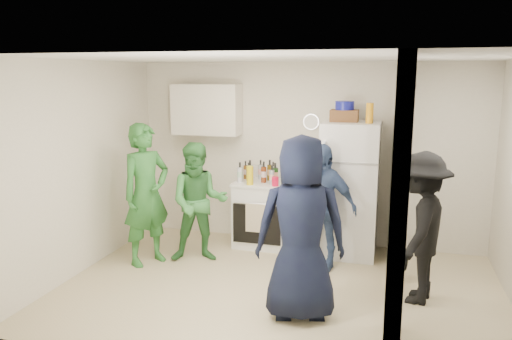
{
  "coord_description": "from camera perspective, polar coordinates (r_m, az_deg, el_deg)",
  "views": [
    {
      "loc": [
        1.14,
        -5.04,
        2.35
      ],
      "look_at": [
        -0.37,
        0.4,
        1.25
      ],
      "focal_mm": 35.0,
      "sensor_mm": 36.0,
      "label": 1
    }
  ],
  "objects": [
    {
      "name": "ceiling",
      "position": [
        5.17,
        2.86,
        12.67
      ],
      "size": [
        4.8,
        4.8,
        0.0
      ],
      "primitive_type": "plane",
      "rotation": [
        3.14,
        0.0,
        0.0
      ],
      "color": "white",
      "rests_on": "wall_back"
    },
    {
      "name": "bottle_a",
      "position": [
        6.95,
        -1.2,
        0.01
      ],
      "size": [
        0.06,
        0.06,
        0.25
      ],
      "primitive_type": "cylinder",
      "color": "brown",
      "rests_on": "stove"
    },
    {
      "name": "bottle_h",
      "position": [
        6.74,
        -1.84,
        -0.26
      ],
      "size": [
        0.07,
        0.07,
        0.27
      ],
      "primitive_type": "cylinder",
      "color": "silver",
      "rests_on": "stove"
    },
    {
      "name": "bottle_f",
      "position": [
        6.72,
        2.22,
        -0.31
      ],
      "size": [
        0.08,
        0.08,
        0.27
      ],
      "primitive_type": "cylinder",
      "color": "#193A15",
      "rests_on": "stove"
    },
    {
      "name": "wicker_basket",
      "position": [
        6.48,
        10.07,
        6.13
      ],
      "size": [
        0.35,
        0.25,
        0.15
      ],
      "primitive_type": "cube",
      "color": "brown",
      "rests_on": "fridge"
    },
    {
      "name": "yellow_cup_stack_top",
      "position": [
        6.31,
        12.86,
        6.35
      ],
      "size": [
        0.09,
        0.09,
        0.25
      ],
      "primitive_type": "cylinder",
      "color": "orange",
      "rests_on": "fridge"
    },
    {
      "name": "partition_pier_front",
      "position": [
        4.09,
        15.83,
        -4.99
      ],
      "size": [
        0.12,
        1.2,
        2.5
      ],
      "primitive_type": "cube",
      "color": "silver",
      "rests_on": "floor"
    },
    {
      "name": "bottle_d",
      "position": [
        6.72,
        0.88,
        -0.24
      ],
      "size": [
        0.07,
        0.07,
        0.29
      ],
      "primitive_type": "cylinder",
      "color": "maroon",
      "rests_on": "stove"
    },
    {
      "name": "person_green_left",
      "position": [
        6.29,
        -12.42,
        -2.75
      ],
      "size": [
        0.69,
        0.77,
        1.76
      ],
      "primitive_type": "imported",
      "rotation": [
        0.0,
        0.0,
        1.05
      ],
      "color": "#31762F",
      "rests_on": "floor"
    },
    {
      "name": "bottle_l",
      "position": [
        6.6,
        1.83,
        -0.58
      ],
      "size": [
        0.07,
        0.07,
        0.26
      ],
      "primitive_type": "cylinder",
      "color": "#909A9E",
      "rests_on": "stove"
    },
    {
      "name": "bottle_c",
      "position": [
        6.94,
        0.53,
        0.05
      ],
      "size": [
        0.06,
        0.06,
        0.27
      ],
      "primitive_type": "cylinder",
      "color": "#A6ADB4",
      "rests_on": "stove"
    },
    {
      "name": "bottle_e",
      "position": [
        6.9,
        1.97,
        -0.1
      ],
      "size": [
        0.06,
        0.06,
        0.25
      ],
      "primitive_type": "cylinder",
      "color": "#A4AFB6",
      "rests_on": "stove"
    },
    {
      "name": "wall_left",
      "position": [
        6.26,
        -19.22,
        0.28
      ],
      "size": [
        0.0,
        3.4,
        3.4
      ],
      "primitive_type": "plane",
      "rotation": [
        1.57,
        0.0,
        1.57
      ],
      "color": "silver",
      "rests_on": "floor"
    },
    {
      "name": "bottle_j",
      "position": [
        6.61,
        3.24,
        -0.51
      ],
      "size": [
        0.08,
        0.08,
        0.27
      ],
      "primitive_type": "cylinder",
      "color": "#226427",
      "rests_on": "stove"
    },
    {
      "name": "person_navy",
      "position": [
        4.79,
        5.17,
        -6.64
      ],
      "size": [
        1.0,
        0.78,
        1.8
      ],
      "primitive_type": "imported",
      "rotation": [
        0.0,
        0.0,
        -2.88
      ],
      "color": "black",
      "rests_on": "floor"
    },
    {
      "name": "bottle_b",
      "position": [
        6.74,
        -0.69,
        -0.13
      ],
      "size": [
        0.08,
        0.08,
        0.3
      ],
      "primitive_type": "cylinder",
      "color": "#194D1C",
      "rests_on": "stove"
    },
    {
      "name": "person_nook",
      "position": [
        5.42,
        18.24,
        -6.29
      ],
      "size": [
        0.82,
        1.13,
        1.58
      ],
      "primitive_type": "imported",
      "rotation": [
        0.0,
        0.0,
        -1.82
      ],
      "color": "black",
      "rests_on": "floor"
    },
    {
      "name": "bottle_i",
      "position": [
        6.85,
        1.58,
        -0.02
      ],
      "size": [
        0.07,
        0.07,
        0.29
      ],
      "primitive_type": "cylinder",
      "color": "#5A460F",
      "rests_on": "stove"
    },
    {
      "name": "partition_pier_back",
      "position": [
        6.24,
        15.84,
        0.44
      ],
      "size": [
        0.12,
        1.2,
        2.5
      ],
      "primitive_type": "cube",
      "color": "silver",
      "rests_on": "floor"
    },
    {
      "name": "floor",
      "position": [
        5.68,
        2.61,
        -13.44
      ],
      "size": [
        4.8,
        4.8,
        0.0
      ],
      "primitive_type": "plane",
      "color": "tan",
      "rests_on": "ground"
    },
    {
      "name": "blue_bowl",
      "position": [
        6.47,
        10.11,
        7.28
      ],
      "size": [
        0.24,
        0.24,
        0.11
      ],
      "primitive_type": "cylinder",
      "color": "navy",
      "rests_on": "wicker_basket"
    },
    {
      "name": "person_denim",
      "position": [
        6.09,
        7.42,
        -4.14
      ],
      "size": [
        0.96,
        0.58,
        1.53
      ],
      "primitive_type": "imported",
      "rotation": [
        0.0,
        0.0,
        -0.25
      ],
      "color": "#364C77",
      "rests_on": "floor"
    },
    {
      "name": "bottle_k",
      "position": [
        6.85,
        -0.82,
        -0.18
      ],
      "size": [
        0.07,
        0.07,
        0.25
      ],
      "primitive_type": "cylinder",
      "color": "olive",
      "rests_on": "stove"
    },
    {
      "name": "bottle_g",
      "position": [
        6.85,
        3.15,
        0.12
      ],
      "size": [
        0.06,
        0.06,
        0.32
      ],
      "primitive_type": "cylinder",
      "color": "olive",
      "rests_on": "stove"
    },
    {
      "name": "person_green_center",
      "position": [
        6.3,
        -6.56,
        -3.71
      ],
      "size": [
        0.88,
        0.78,
        1.51
      ],
      "primitive_type": "imported",
      "rotation": [
        0.0,
        0.0,
        0.33
      ],
      "color": "#3A8442",
      "rests_on": "floor"
    },
    {
      "name": "wall_back",
      "position": [
        6.93,
        5.87,
        1.82
      ],
      "size": [
        4.8,
        0.0,
        4.8
      ],
      "primitive_type": "plane",
      "rotation": [
        1.57,
        0.0,
        0.0
      ],
      "color": "silver",
      "rests_on": "floor"
    },
    {
      "name": "partition_header",
      "position": [
        5.04,
        16.47,
        10.01
      ],
      "size": [
        0.12,
        1.0,
        0.4
      ],
      "primitive_type": "cube",
      "color": "silver",
      "rests_on": "partition_pier_back"
    },
    {
      "name": "spice_shelf",
      "position": [
        6.86,
        5.82,
        2.58
      ],
      "size": [
        0.35,
        0.08,
        0.03
      ],
      "primitive_type": "cube",
      "color": "olive",
      "rests_on": "wall_back"
    },
    {
      "name": "wall_clock",
      "position": [
        6.84,
        6.33,
        5.5
      ],
      "size": [
        0.22,
        0.02,
        0.22
      ],
      "primitive_type": "cylinder",
      "rotation": [
        1.57,
        0.0,
        0.0
      ],
      "color": "white",
      "rests_on": "wall_back"
    },
    {
      "name": "red_cup",
      "position": [
        6.53,
        2.21,
        -1.31
      ],
      "size": [
        0.09,
        0.09,
        0.12
      ],
      "primitive_type": "cylinder",
      "color": "red",
      "rests_on": "stove"
    },
    {
      "name": "fridge",
      "position": [
        6.57,
        10.62,
        -2.19
      ],
      "size": [
        0.72,
        0.7,
        1.74
      ],
      "primitive_type": "cube",
      "color": "white",
      "rests_on": "floor"
    },
    {
      "name": "wall_front",
      "position": [
        3.7,
        -3.19,
        -6.28
      ],
      "size": [
        4.8,
        0.0,
        4.8
      ],
      "primitive_type": "plane",
      "rotation": [
        -1.57,
        0.0,
        0.0
      ],
      "color": "silver",
      "rests_on": "floor"
    },
    {
      "name": "upper_cabinet",
      "position": [
        7.06,
        -5.64,
        6.9
      ],
      "size": [
        0.95,
        0.34,
        0.7
      ],
      "primitive_type": "cube",
      "color": "silver",
      "rests_on": "wall_back"
    },
    {
      "name": "yellow_cup_stack_stove",
      "position": [
        6.59,
        -0.7,
        -0.63
      ],
      "size": [
        0.09,
        0.09,
        0.25
      ],
      "primitive_type": "cylinder",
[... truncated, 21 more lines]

